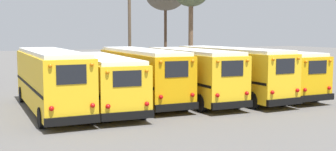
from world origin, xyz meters
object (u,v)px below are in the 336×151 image
object	(u,v)px
school_bus_2	(141,73)
utility_pole	(130,25)
school_bus_1	(101,79)
school_bus_3	(192,73)
school_bus_5	(260,70)
school_bus_0	(51,79)
school_bus_4	(230,71)

from	to	relation	value
school_bus_2	utility_pole	distance (m)	10.51
school_bus_1	school_bus_3	bearing A→B (deg)	-2.93
school_bus_5	school_bus_0	bearing A→B (deg)	-178.40
school_bus_0	school_bus_3	distance (m)	8.50
utility_pole	school_bus_1	bearing A→B (deg)	-117.34
school_bus_1	school_bus_5	world-z (taller)	school_bus_5
school_bus_3	utility_pole	size ratio (longest dim) A/B	1.00
school_bus_1	school_bus_2	bearing A→B (deg)	20.19
school_bus_1	school_bus_0	bearing A→B (deg)	-179.02
school_bus_1	school_bus_2	size ratio (longest dim) A/B	1.02
school_bus_5	utility_pole	size ratio (longest dim) A/B	1.14
school_bus_0	school_bus_3	xyz separation A→B (m)	(8.50, -0.24, -0.04)
utility_pole	school_bus_5	bearing A→B (deg)	-60.70
school_bus_1	school_bus_3	xyz separation A→B (m)	(5.67, -0.29, 0.14)
school_bus_1	school_bus_5	bearing A→B (deg)	1.76
school_bus_0	school_bus_1	bearing A→B (deg)	0.98
school_bus_3	school_bus_4	bearing A→B (deg)	0.99
school_bus_3	utility_pole	world-z (taller)	utility_pole
school_bus_2	utility_pole	bearing A→B (deg)	74.40
school_bus_0	utility_pole	xyz separation A→B (m)	(8.36, 10.74, 3.13)
school_bus_0	school_bus_1	world-z (taller)	school_bus_0
school_bus_0	utility_pole	bearing A→B (deg)	52.10
school_bus_3	school_bus_5	distance (m)	5.70
school_bus_2	school_bus_3	distance (m)	3.13
school_bus_2	school_bus_5	world-z (taller)	school_bus_2
school_bus_5	utility_pole	world-z (taller)	utility_pole
school_bus_0	school_bus_5	size ratio (longest dim) A/B	0.99
school_bus_0	utility_pole	distance (m)	13.96
school_bus_2	school_bus_5	xyz separation A→B (m)	(8.50, -0.69, -0.08)
school_bus_4	utility_pole	size ratio (longest dim) A/B	1.10
school_bus_3	school_bus_1	bearing A→B (deg)	177.07
school_bus_1	school_bus_4	size ratio (longest dim) A/B	1.05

